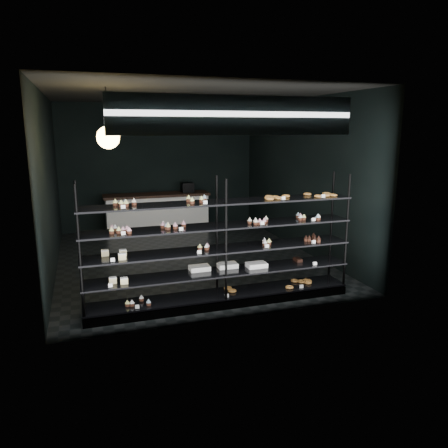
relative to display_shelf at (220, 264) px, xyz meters
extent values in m
cube|color=black|center=(0.09, 2.45, -0.62)|extent=(5.00, 6.00, 0.01)
cube|color=black|center=(0.09, 2.45, 2.57)|extent=(5.00, 6.00, 0.01)
cube|color=black|center=(0.09, 5.45, 0.97)|extent=(5.00, 0.01, 3.20)
cube|color=black|center=(0.09, -0.55, 0.97)|extent=(5.00, 0.01, 3.20)
cube|color=black|center=(-2.41, 2.45, 0.97)|extent=(0.01, 6.00, 3.20)
cube|color=black|center=(2.59, 2.45, 0.97)|extent=(0.01, 6.00, 3.20)
cube|color=black|center=(0.03, 0.00, -0.57)|extent=(4.00, 0.50, 0.12)
cylinder|color=black|center=(-1.94, -0.22, 0.36)|extent=(0.04, 0.04, 1.85)
cylinder|color=black|center=(-1.94, 0.22, 0.36)|extent=(0.04, 0.04, 1.85)
cylinder|color=black|center=(0.03, -0.22, 0.36)|extent=(0.04, 0.04, 1.85)
cylinder|color=black|center=(0.03, 0.22, 0.36)|extent=(0.04, 0.04, 1.85)
cylinder|color=black|center=(2.00, -0.22, 0.36)|extent=(0.04, 0.04, 1.85)
cylinder|color=black|center=(2.00, 0.22, 0.36)|extent=(0.04, 0.04, 1.85)
cube|color=black|center=(0.03, 0.00, -0.48)|extent=(4.00, 0.50, 0.03)
cube|color=black|center=(0.03, 0.00, -0.13)|extent=(4.00, 0.50, 0.02)
cube|color=black|center=(0.03, 0.00, 0.22)|extent=(4.00, 0.50, 0.02)
cube|color=black|center=(0.03, 0.00, 0.57)|extent=(4.00, 0.50, 0.02)
cube|color=black|center=(0.03, 0.00, 0.92)|extent=(4.00, 0.50, 0.02)
cube|color=white|center=(-1.37, -0.18, 0.96)|extent=(0.06, 0.04, 0.06)
cube|color=white|center=(-0.24, -0.18, 0.96)|extent=(0.06, 0.04, 0.06)
cube|color=white|center=(0.89, -0.18, 0.96)|extent=(0.05, 0.04, 0.06)
cube|color=white|center=(1.62, -0.18, 0.96)|extent=(0.06, 0.04, 0.06)
cube|color=white|center=(-1.39, -0.18, 0.61)|extent=(0.06, 0.04, 0.06)
cube|color=white|center=(-0.66, -0.18, 0.61)|extent=(0.05, 0.04, 0.06)
cube|color=white|center=(0.56, -0.18, 0.61)|extent=(0.06, 0.04, 0.06)
cube|color=white|center=(1.39, -0.18, 0.61)|extent=(0.06, 0.04, 0.06)
cube|color=white|center=(-1.51, -0.18, 0.26)|extent=(0.06, 0.04, 0.06)
cube|color=white|center=(-0.31, -0.18, 0.26)|extent=(0.06, 0.04, 0.06)
cube|color=white|center=(0.67, -0.18, 0.26)|extent=(0.05, 0.04, 0.06)
cube|color=white|center=(1.48, -0.18, 0.26)|extent=(0.06, 0.04, 0.06)
cube|color=white|center=(-1.57, -0.18, -0.09)|extent=(0.06, 0.04, 0.06)
cube|color=white|center=(1.45, -0.18, -0.09)|extent=(0.06, 0.04, 0.06)
cube|color=white|center=(-1.22, -0.18, -0.44)|extent=(0.06, 0.04, 0.06)
cube|color=white|center=(0.08, -0.18, -0.44)|extent=(0.06, 0.04, 0.06)
cube|color=white|center=(1.30, -0.18, -0.44)|extent=(0.06, 0.04, 0.06)
cube|color=#0F0C40|center=(0.09, -0.47, 2.12)|extent=(3.20, 0.04, 0.45)
cube|color=white|center=(0.09, -0.49, 2.12)|extent=(3.30, 0.02, 0.50)
cylinder|color=black|center=(-1.43, 0.99, 2.27)|extent=(0.01, 0.01, 0.56)
sphere|color=#F3BB55|center=(-1.43, 0.99, 1.82)|extent=(0.34, 0.34, 0.34)
cube|color=white|center=(-0.09, 4.95, -0.17)|extent=(2.52, 0.60, 0.92)
cube|color=black|center=(-0.09, 4.95, 0.32)|extent=(2.62, 0.65, 0.06)
cube|color=black|center=(0.70, 4.95, 0.48)|extent=(0.30, 0.30, 0.25)
camera|label=1|loc=(-1.86, -5.87, 1.96)|focal=35.00mm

